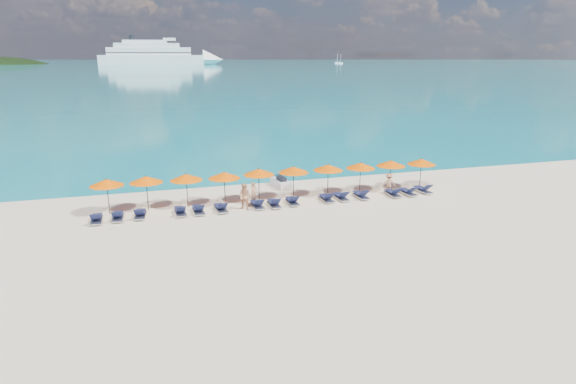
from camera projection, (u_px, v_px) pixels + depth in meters
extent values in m
plane|color=beige|center=(303.00, 226.00, 27.73)|extent=(1400.00, 1400.00, 0.00)
cube|color=#1FA9B2|center=(148.00, 62.00, 636.64)|extent=(1600.00, 1300.00, 0.01)
ellipsoid|color=black|center=(7.00, 98.00, 513.35)|extent=(162.00, 126.00, 85.50)
cube|color=white|center=(152.00, 60.00, 488.46)|extent=(103.73, 26.94, 9.32)
cone|color=white|center=(213.00, 60.00, 500.45)|extent=(22.11, 22.11, 20.51)
cube|color=white|center=(150.00, 51.00, 485.79)|extent=(83.06, 22.48, 7.46)
cube|color=white|center=(147.00, 45.00, 483.89)|extent=(64.51, 19.12, 4.66)
cube|color=white|center=(145.00, 42.00, 482.50)|extent=(43.84, 14.66, 3.26)
cube|color=black|center=(150.00, 53.00, 486.18)|extent=(84.10, 22.75, 0.84)
cube|color=black|center=(149.00, 49.00, 485.28)|extent=(82.02, 22.21, 0.84)
cylinder|color=black|center=(131.00, 38.00, 478.97)|extent=(4.10, 4.10, 5.13)
cube|color=white|center=(341.00, 63.00, 536.30)|extent=(5.27, 1.76, 1.41)
cylinder|color=white|center=(341.00, 59.00, 535.04)|extent=(0.32, 0.32, 8.79)
cube|color=white|center=(337.00, 63.00, 560.87)|extent=(5.84, 1.95, 1.56)
cylinder|color=white|center=(337.00, 58.00, 559.48)|extent=(0.35, 0.35, 9.73)
cube|color=white|center=(280.00, 183.00, 35.79)|extent=(1.11, 2.35, 0.52)
cube|color=black|center=(281.00, 179.00, 35.52)|extent=(0.58, 0.99, 0.33)
cylinder|color=black|center=(278.00, 175.00, 36.15)|extent=(0.52, 0.12, 0.06)
imported|color=tan|center=(254.00, 193.00, 31.46)|extent=(0.66, 0.59, 1.52)
imported|color=tan|center=(245.00, 197.00, 30.32)|extent=(0.96, 0.89, 1.72)
imported|color=tan|center=(389.00, 183.00, 34.09)|extent=(1.04, 0.76, 1.46)
cylinder|color=black|center=(108.00, 197.00, 29.46)|extent=(0.05, 0.05, 2.20)
cone|color=#F75900|center=(107.00, 182.00, 29.21)|extent=(2.10, 2.10, 0.42)
sphere|color=black|center=(106.00, 179.00, 29.15)|extent=(0.08, 0.08, 0.08)
cylinder|color=black|center=(147.00, 194.00, 30.20)|extent=(0.05, 0.05, 2.20)
cone|color=#F75900|center=(146.00, 179.00, 29.94)|extent=(2.10, 2.10, 0.42)
sphere|color=black|center=(146.00, 176.00, 29.88)|extent=(0.08, 0.08, 0.08)
cylinder|color=black|center=(187.00, 191.00, 30.76)|extent=(0.05, 0.05, 2.20)
cone|color=#F75900|center=(186.00, 177.00, 30.51)|extent=(2.10, 2.10, 0.42)
sphere|color=black|center=(186.00, 174.00, 30.45)|extent=(0.08, 0.08, 0.08)
cylinder|color=black|center=(225.00, 189.00, 31.24)|extent=(0.05, 0.05, 2.20)
cone|color=#F75900|center=(224.00, 175.00, 30.98)|extent=(2.10, 2.10, 0.42)
sphere|color=black|center=(224.00, 172.00, 30.92)|extent=(0.08, 0.08, 0.08)
cylinder|color=black|center=(259.00, 185.00, 32.15)|extent=(0.05, 0.05, 2.20)
cone|color=#F75900|center=(259.00, 172.00, 31.89)|extent=(2.10, 2.10, 0.42)
sphere|color=black|center=(259.00, 169.00, 31.83)|extent=(0.08, 0.08, 0.08)
cylinder|color=black|center=(293.00, 183.00, 32.75)|extent=(0.05, 0.05, 2.20)
cone|color=#F75900|center=(293.00, 170.00, 32.50)|extent=(2.10, 2.10, 0.42)
sphere|color=black|center=(293.00, 166.00, 32.44)|extent=(0.08, 0.08, 0.08)
cylinder|color=black|center=(328.00, 180.00, 33.37)|extent=(0.05, 0.05, 2.20)
cone|color=#F75900|center=(328.00, 167.00, 33.12)|extent=(2.10, 2.10, 0.42)
sphere|color=black|center=(328.00, 164.00, 33.06)|extent=(0.08, 0.08, 0.08)
cylinder|color=black|center=(360.00, 178.00, 33.98)|extent=(0.05, 0.05, 2.20)
cone|color=#F75900|center=(361.00, 165.00, 33.72)|extent=(2.10, 2.10, 0.42)
sphere|color=black|center=(361.00, 162.00, 33.66)|extent=(0.08, 0.08, 0.08)
cylinder|color=black|center=(390.00, 176.00, 34.66)|extent=(0.05, 0.05, 2.20)
cone|color=#F75900|center=(391.00, 163.00, 34.41)|extent=(2.10, 2.10, 0.42)
sphere|color=black|center=(391.00, 160.00, 34.35)|extent=(0.08, 0.08, 0.08)
cylinder|color=black|center=(421.00, 174.00, 35.18)|extent=(0.05, 0.05, 2.20)
cone|color=#F75900|center=(421.00, 162.00, 34.93)|extent=(2.10, 2.10, 0.42)
sphere|color=black|center=(422.00, 159.00, 34.87)|extent=(0.08, 0.08, 0.08)
cube|color=silver|center=(97.00, 220.00, 28.23)|extent=(0.63, 1.70, 0.06)
cube|color=#161C43|center=(97.00, 216.00, 28.42)|extent=(0.56, 1.10, 0.04)
cube|color=#161C43|center=(95.00, 216.00, 27.62)|extent=(0.55, 0.54, 0.43)
cube|color=silver|center=(118.00, 218.00, 28.67)|extent=(0.67, 1.72, 0.06)
cube|color=#161C43|center=(118.00, 214.00, 28.85)|extent=(0.58, 1.12, 0.04)
cube|color=#161C43|center=(116.00, 214.00, 28.04)|extent=(0.57, 0.55, 0.43)
cube|color=silver|center=(140.00, 215.00, 29.09)|extent=(0.78, 1.75, 0.06)
cube|color=#161C43|center=(141.00, 211.00, 29.28)|extent=(0.65, 1.15, 0.04)
cube|color=#161C43|center=(139.00, 212.00, 28.46)|extent=(0.60, 0.59, 0.43)
cube|color=silver|center=(180.00, 212.00, 29.62)|extent=(0.70, 1.73, 0.06)
cube|color=#161C43|center=(180.00, 209.00, 29.80)|extent=(0.60, 1.12, 0.04)
cube|color=#161C43|center=(181.00, 209.00, 29.01)|extent=(0.57, 0.56, 0.43)
cube|color=silver|center=(198.00, 211.00, 29.88)|extent=(0.69, 1.72, 0.06)
cube|color=#161C43|center=(198.00, 207.00, 30.07)|extent=(0.60, 1.12, 0.04)
cube|color=#161C43|center=(200.00, 207.00, 29.27)|extent=(0.57, 0.56, 0.43)
cube|color=silver|center=(221.00, 209.00, 30.25)|extent=(0.77, 1.75, 0.06)
cube|color=#161C43|center=(220.00, 206.00, 30.43)|extent=(0.64, 1.14, 0.04)
cube|color=#161C43|center=(223.00, 205.00, 29.64)|extent=(0.60, 0.58, 0.43)
cube|color=silver|center=(257.00, 206.00, 30.96)|extent=(0.69, 1.72, 0.06)
cube|color=#161C43|center=(256.00, 202.00, 31.15)|extent=(0.59, 1.12, 0.04)
cube|color=#161C43|center=(259.00, 202.00, 30.35)|extent=(0.57, 0.56, 0.43)
cube|color=silver|center=(274.00, 205.00, 31.17)|extent=(0.62, 1.70, 0.06)
cube|color=#161C43|center=(273.00, 201.00, 31.35)|extent=(0.55, 1.10, 0.04)
cube|color=#161C43|center=(276.00, 201.00, 30.55)|extent=(0.55, 0.54, 0.43)
cube|color=silver|center=(292.00, 202.00, 31.68)|extent=(0.65, 1.71, 0.06)
cube|color=#161C43|center=(291.00, 199.00, 31.87)|extent=(0.57, 1.11, 0.04)
cube|color=#161C43|center=(294.00, 199.00, 31.05)|extent=(0.56, 0.55, 0.43)
cube|color=silver|center=(326.00, 199.00, 32.33)|extent=(0.64, 1.71, 0.06)
cube|color=#161C43|center=(325.00, 196.00, 32.51)|extent=(0.56, 1.11, 0.04)
cube|color=#161C43|center=(329.00, 196.00, 31.71)|extent=(0.56, 0.54, 0.43)
cube|color=silver|center=(341.00, 198.00, 32.67)|extent=(0.65, 1.71, 0.06)
cube|color=#161C43|center=(340.00, 194.00, 32.85)|extent=(0.57, 1.11, 0.04)
cube|color=#161C43|center=(344.00, 194.00, 32.05)|extent=(0.56, 0.55, 0.43)
cube|color=silver|center=(361.00, 196.00, 33.04)|extent=(0.65, 1.71, 0.06)
cube|color=#161C43|center=(359.00, 193.00, 33.22)|extent=(0.57, 1.11, 0.04)
cube|color=#161C43|center=(365.00, 192.00, 32.42)|extent=(0.56, 0.55, 0.43)
cube|color=silver|center=(393.00, 194.00, 33.50)|extent=(0.66, 1.72, 0.06)
cube|color=#161C43|center=(391.00, 191.00, 33.69)|extent=(0.58, 1.11, 0.04)
cube|color=#161C43|center=(397.00, 191.00, 32.88)|extent=(0.56, 0.55, 0.43)
cube|color=silver|center=(408.00, 193.00, 33.81)|extent=(0.76, 1.74, 0.06)
cube|color=#161C43|center=(406.00, 190.00, 33.99)|extent=(0.64, 1.14, 0.04)
cube|color=#161C43|center=(413.00, 189.00, 33.20)|extent=(0.59, 0.58, 0.43)
cube|color=silver|center=(423.00, 191.00, 34.39)|extent=(0.74, 1.74, 0.06)
cube|color=#161C43|center=(421.00, 188.00, 34.57)|extent=(0.63, 1.14, 0.04)
cube|color=#161C43|center=(428.00, 187.00, 33.78)|extent=(0.59, 0.58, 0.43)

